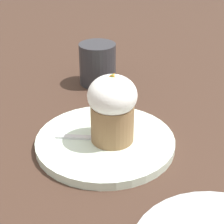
# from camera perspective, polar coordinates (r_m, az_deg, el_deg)

# --- Properties ---
(ground_plane) EXTENTS (4.00, 4.00, 0.00)m
(ground_plane) POSITION_cam_1_polar(r_m,az_deg,el_deg) (0.65, -1.03, -5.10)
(ground_plane) COLOR #3D281E
(dessert_plate) EXTENTS (0.24, 0.24, 0.01)m
(dessert_plate) POSITION_cam_1_polar(r_m,az_deg,el_deg) (0.65, -1.04, -4.55)
(dessert_plate) COLOR silver
(dessert_plate) RESTS_ON ground_plane
(carrot_cake) EXTENTS (0.08, 0.08, 0.12)m
(carrot_cake) POSITION_cam_1_polar(r_m,az_deg,el_deg) (0.61, 0.00, 0.59)
(carrot_cake) COLOR olive
(carrot_cake) RESTS_ON dessert_plate
(spoon) EXTENTS (0.04, 0.11, 0.01)m
(spoon) POSITION_cam_1_polar(r_m,az_deg,el_deg) (0.64, -1.98, -3.92)
(spoon) COLOR silver
(spoon) RESTS_ON dessert_plate
(coffee_cup) EXTENTS (0.12, 0.08, 0.09)m
(coffee_cup) POSITION_cam_1_polar(r_m,az_deg,el_deg) (0.87, -2.17, 7.38)
(coffee_cup) COLOR #2D2D33
(coffee_cup) RESTS_ON ground_plane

